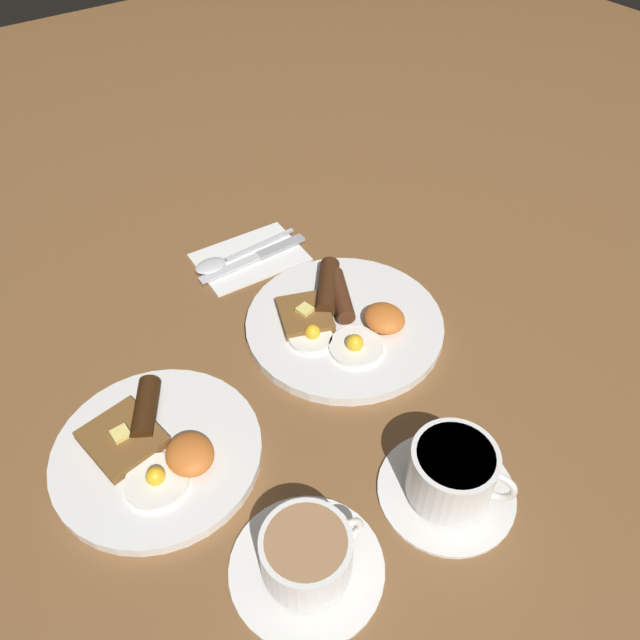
% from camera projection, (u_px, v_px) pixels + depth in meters
% --- Properties ---
extents(ground_plane, '(3.00, 3.00, 0.00)m').
position_uv_depth(ground_plane, '(344.00, 328.00, 0.91)').
color(ground_plane, brown).
extents(breakfast_plate_near, '(0.29, 0.29, 0.04)m').
position_uv_depth(breakfast_plate_near, '(343.00, 321.00, 0.90)').
color(breakfast_plate_near, white).
rests_on(breakfast_plate_near, ground_plane).
extents(breakfast_plate_far, '(0.25, 0.25, 0.04)m').
position_uv_depth(breakfast_plate_far, '(156.00, 450.00, 0.75)').
color(breakfast_plate_far, white).
rests_on(breakfast_plate_far, ground_plane).
extents(teacup_near, '(0.16, 0.16, 0.08)m').
position_uv_depth(teacup_near, '(451.00, 476.00, 0.70)').
color(teacup_near, white).
rests_on(teacup_near, ground_plane).
extents(teacup_far, '(0.17, 0.17, 0.06)m').
position_uv_depth(teacup_far, '(307.00, 557.00, 0.64)').
color(teacup_far, white).
rests_on(teacup_far, ground_plane).
extents(napkin, '(0.13, 0.18, 0.01)m').
position_uv_depth(napkin, '(250.00, 257.00, 1.02)').
color(napkin, white).
rests_on(napkin, ground_plane).
extents(knife, '(0.02, 0.19, 0.01)m').
position_uv_depth(knife, '(259.00, 256.00, 1.02)').
color(knife, silver).
rests_on(knife, napkin).
extents(spoon, '(0.04, 0.18, 0.01)m').
position_uv_depth(spoon, '(220.00, 261.00, 1.00)').
color(spoon, silver).
rests_on(spoon, napkin).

